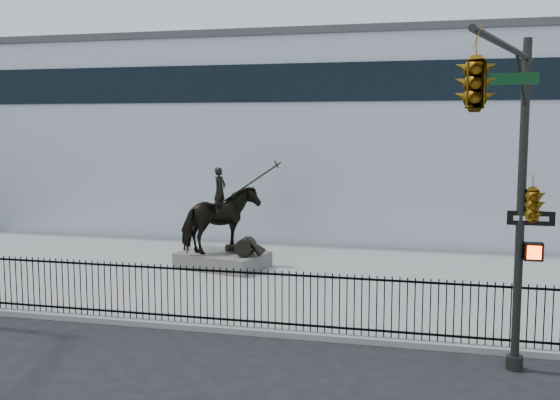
# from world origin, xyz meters

# --- Properties ---
(ground) EXTENTS (120.00, 120.00, 0.00)m
(ground) POSITION_xyz_m (0.00, 0.00, 0.00)
(ground) COLOR black
(ground) RESTS_ON ground
(plaza) EXTENTS (30.00, 12.00, 0.15)m
(plaza) POSITION_xyz_m (0.00, 7.00, 0.07)
(plaza) COLOR gray
(plaza) RESTS_ON ground
(building) EXTENTS (44.00, 14.00, 9.00)m
(building) POSITION_xyz_m (0.00, 20.00, 4.50)
(building) COLOR silver
(building) RESTS_ON ground
(picket_fence) EXTENTS (22.10, 0.10, 1.50)m
(picket_fence) POSITION_xyz_m (0.00, 1.25, 0.90)
(picket_fence) COLOR black
(picket_fence) RESTS_ON plaza
(statue_plinth) EXTENTS (3.37, 2.71, 0.55)m
(statue_plinth) POSITION_xyz_m (-2.14, 7.67, 0.43)
(statue_plinth) COLOR #54524D
(statue_plinth) RESTS_ON plaza
(equestrian_statue) EXTENTS (3.67, 2.76, 3.20)m
(equestrian_statue) POSITION_xyz_m (-2.08, 7.66, 1.86)
(equestrian_statue) COLOR black
(equestrian_statue) RESTS_ON statue_plinth
(traffic_signal_right) EXTENTS (2.17, 6.86, 7.00)m
(traffic_signal_right) POSITION_xyz_m (6.47, -2.00, 4.85)
(traffic_signal_right) COLOR black
(traffic_signal_right) RESTS_ON ground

